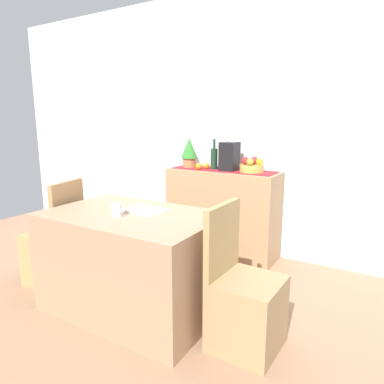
{
  "coord_description": "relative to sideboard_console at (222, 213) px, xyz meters",
  "views": [
    {
      "loc": [
        1.58,
        -2.22,
        1.4
      ],
      "look_at": [
        0.02,
        0.38,
        0.76
      ],
      "focal_mm": 32.23,
      "sensor_mm": 36.0,
      "label": 1
    }
  ],
  "objects": [
    {
      "name": "ground_plane",
      "position": [
        -0.07,
        -0.92,
        -0.46
      ],
      "size": [
        6.4,
        6.4,
        0.02
      ],
      "primitive_type": "cube",
      "color": "#A2775A",
      "rests_on": "ground"
    },
    {
      "name": "room_wall_rear",
      "position": [
        -0.07,
        0.26,
        0.9
      ],
      "size": [
        6.4,
        0.06,
        2.7
      ],
      "primitive_type": "cube",
      "color": "silver",
      "rests_on": "ground"
    },
    {
      "name": "sideboard_console",
      "position": [
        0.0,
        0.0,
        0.0
      ],
      "size": [
        1.14,
        0.42,
        0.9
      ],
      "primitive_type": "cube",
      "color": "tan",
      "rests_on": "ground"
    },
    {
      "name": "table_runner",
      "position": [
        0.0,
        0.0,
        0.45
      ],
      "size": [
        1.07,
        0.32,
        0.01
      ],
      "primitive_type": "cube",
      "color": "maroon",
      "rests_on": "sideboard_console"
    },
    {
      "name": "fruit_bowl",
      "position": [
        0.31,
        0.0,
        0.49
      ],
      "size": [
        0.23,
        0.23,
        0.07
      ],
      "primitive_type": "cylinder",
      "color": "gold",
      "rests_on": "table_runner"
    },
    {
      "name": "apple_rear",
      "position": [
        0.31,
        -0.06,
        0.56
      ],
      "size": [
        0.07,
        0.07,
        0.07
      ],
      "primitive_type": "sphere",
      "color": "#93A032",
      "rests_on": "fruit_bowl"
    },
    {
      "name": "apple_upper",
      "position": [
        0.25,
        -0.03,
        0.56
      ],
      "size": [
        0.08,
        0.08,
        0.08
      ],
      "primitive_type": "sphere",
      "color": "red",
      "rests_on": "fruit_bowl"
    },
    {
      "name": "apple_right",
      "position": [
        0.31,
        0.03,
        0.56
      ],
      "size": [
        0.08,
        0.08,
        0.08
      ],
      "primitive_type": "sphere",
      "color": "#B42A2B",
      "rests_on": "fruit_bowl"
    },
    {
      "name": "apple_center",
      "position": [
        0.38,
        0.01,
        0.56
      ],
      "size": [
        0.07,
        0.07,
        0.07
      ],
      "primitive_type": "sphere",
      "color": "gold",
      "rests_on": "fruit_bowl"
    },
    {
      "name": "wine_bottle",
      "position": [
        -0.11,
        0.0,
        0.57
      ],
      "size": [
        0.07,
        0.07,
        0.31
      ],
      "color": "#1D3927",
      "rests_on": "sideboard_console"
    },
    {
      "name": "coffee_maker",
      "position": [
        0.07,
        0.0,
        0.59
      ],
      "size": [
        0.16,
        0.18,
        0.29
      ],
      "primitive_type": "cube",
      "color": "black",
      "rests_on": "sideboard_console"
    },
    {
      "name": "potted_plant",
      "position": [
        -0.4,
        -0.0,
        0.62
      ],
      "size": [
        0.18,
        0.18,
        0.32
      ],
      "color": "#BA7644",
      "rests_on": "sideboard_console"
    },
    {
      "name": "orange_loose_near_bowl",
      "position": [
        -0.23,
        -0.11,
        0.48
      ],
      "size": [
        0.07,
        0.07,
        0.07
      ],
      "primitive_type": "sphere",
      "color": "orange",
      "rests_on": "sideboard_console"
    },
    {
      "name": "orange_loose_far",
      "position": [
        -0.18,
        -0.02,
        0.48
      ],
      "size": [
        0.07,
        0.07,
        0.07
      ],
      "primitive_type": "sphere",
      "color": "orange",
      "rests_on": "sideboard_console"
    },
    {
      "name": "dining_table",
      "position": [
        -0.1,
        -1.31,
        -0.08
      ],
      "size": [
        1.25,
        0.81,
        0.74
      ],
      "primitive_type": "cube",
      "color": "tan",
      "rests_on": "ground"
    },
    {
      "name": "open_book",
      "position": [
        -0.04,
        -1.22,
        0.3
      ],
      "size": [
        0.31,
        0.25,
        0.02
      ],
      "primitive_type": "cube",
      "rotation": [
        0.0,
        0.0,
        -0.14
      ],
      "color": "white",
      "rests_on": "dining_table"
    },
    {
      "name": "coffee_cup",
      "position": [
        -0.13,
        -1.43,
        0.34
      ],
      "size": [
        0.07,
        0.07,
        0.1
      ],
      "primitive_type": "cylinder",
      "color": "silver",
      "rests_on": "dining_table"
    },
    {
      "name": "chair_near_window",
      "position": [
        -0.99,
        -1.31,
        -0.18
      ],
      "size": [
        0.48,
        0.48,
        0.9
      ],
      "color": "tan",
      "rests_on": "ground"
    },
    {
      "name": "chair_by_corner",
      "position": [
        0.79,
        -1.31,
        -0.18
      ],
      "size": [
        0.41,
        0.41,
        0.9
      ],
      "color": "tan",
      "rests_on": "ground"
    }
  ]
}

